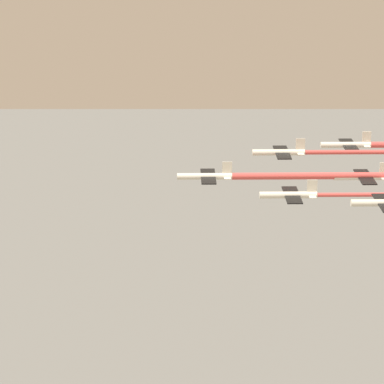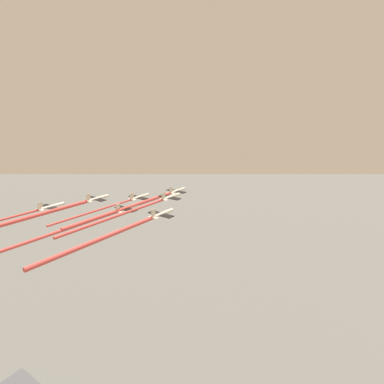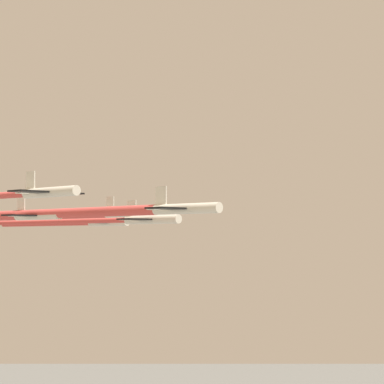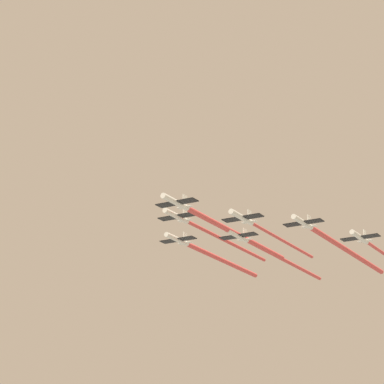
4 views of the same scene
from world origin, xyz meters
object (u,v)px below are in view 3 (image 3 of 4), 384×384
Objects in this scene: jet_3 at (126,213)px; jet_6 at (107,223)px; jet_0 at (184,208)px; jet_2 at (48,192)px; jet_1 at (150,219)px; jet_4 at (36,215)px.

jet_3 is 1.00× the size of jet_6.
jet_2 is (8.24, -15.74, 2.26)m from jet_0.
jet_6 is at bearing -120.47° from jet_3.
jet_3 is at bearing -120.47° from jet_1.
jet_1 is 1.00× the size of jet_3.
jet_4 reaches higher than jet_1.
jet_4 is (-1.52, -30.60, -0.24)m from jet_0.
jet_0 reaches higher than jet_6.
jet_2 is 1.00× the size of jet_3.
jet_1 is at bearing 59.53° from jet_3.
jet_2 is 31.12m from jet_3.
jet_6 is at bearing -120.47° from jet_0.
jet_0 is 1.00× the size of jet_2.
jet_6 is (-29.27, -44.56, -0.72)m from jet_0.
jet_2 is 47.40m from jet_6.
jet_3 is at bearing -180.00° from jet_4.
jet_0 is at bearing 120.47° from jet_2.
jet_3 is (-19.52, -29.70, 0.55)m from jet_0.
jet_6 is at bearing -150.46° from jet_4.
jet_0 is at bearing 90.00° from jet_4.
jet_1 is at bearing 59.53° from jet_6.
jet_2 is at bearing 29.54° from jet_3.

